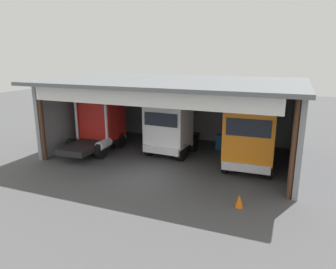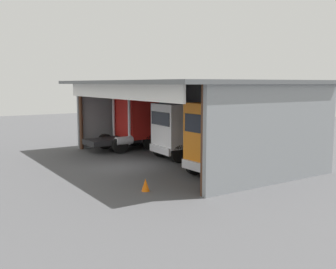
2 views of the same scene
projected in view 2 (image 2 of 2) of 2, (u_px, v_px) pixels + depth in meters
name	position (u px, v px, depth m)	size (l,w,h in m)	color
ground_plane	(124.00, 167.00, 22.15)	(80.00, 80.00, 0.00)	#4C4C4F
workshop_shed	(194.00, 104.00, 24.33)	(15.08, 9.73, 4.83)	gray
truck_red_right_bay	(133.00, 122.00, 27.92)	(2.78, 5.18, 3.79)	red
truck_white_left_bay	(179.00, 130.00, 24.28)	(2.74, 4.52, 3.49)	white
truck_orange_center_bay	(220.00, 139.00, 19.49)	(2.82, 4.59, 3.71)	orange
oil_drum	(196.00, 142.00, 28.46)	(0.58, 0.58, 0.85)	gold
tool_cart	(242.00, 154.00, 23.47)	(0.90, 0.60, 1.00)	#1E59A5
traffic_cone	(145.00, 185.00, 17.09)	(0.36, 0.36, 0.56)	orange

